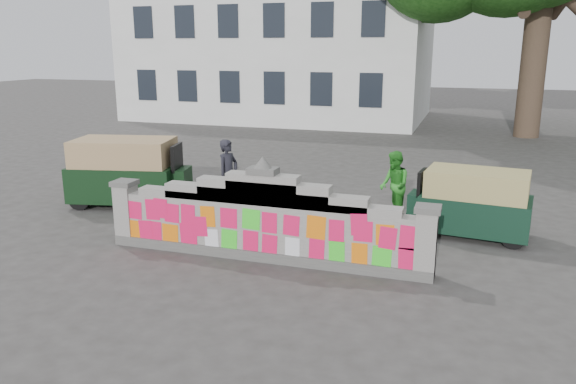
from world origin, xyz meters
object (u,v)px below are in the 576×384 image
Objects in this scene: rickshaw_left at (128,171)px; rickshaw_right at (472,202)px; pedestrian at (394,185)px; cyclist_bike at (229,199)px; cyclist_rider at (229,185)px.

rickshaw_right is (8.41, 0.16, -0.14)m from rickshaw_left.
pedestrian is at bearing -16.59° from rickshaw_right.
pedestrian reaches higher than cyclist_bike.
pedestrian is 0.51× the size of rickshaw_left.
cyclist_rider reaches higher than cyclist_bike.
rickshaw_right is (5.45, 0.50, 0.26)m from cyclist_bike.
cyclist_bike is 5.48m from rickshaw_right.
cyclist_rider reaches higher than rickshaw_right.
rickshaw_left is (-2.95, 0.34, 0.06)m from cyclist_rider.
rickshaw_left reaches higher than rickshaw_right.
rickshaw_left reaches higher than pedestrian.
cyclist_bike is 1.12× the size of cyclist_rider.
cyclist_bike is 1.15× the size of pedestrian.
cyclist_bike is 3.00m from rickshaw_left.
cyclist_rider reaches higher than pedestrian.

